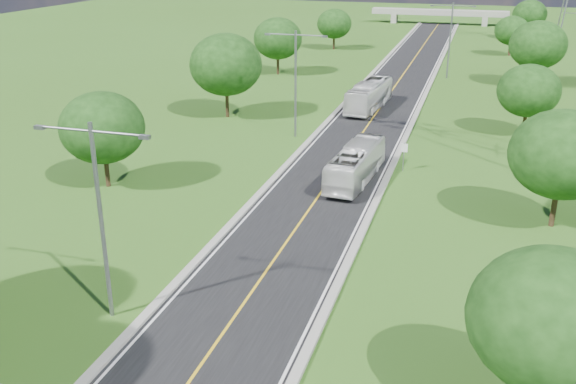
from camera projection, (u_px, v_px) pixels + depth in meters
The scene contains 21 objects.
ground at pixel (382, 105), 73.42m from camera, with size 260.00×260.00×0.00m, color #325A19.
road at pixel (390, 94), 78.76m from camera, with size 8.00×150.00×0.06m, color black.
curb_left at pixel (356, 91), 79.87m from camera, with size 0.50×150.00×0.22m, color gray.
curb_right at pixel (425, 95), 77.58m from camera, with size 0.50×150.00×0.22m, color gray.
speed_limit_sign at pixel (404, 153), 51.82m from camera, with size 0.55×0.09×2.40m.
overpass at pixel (439, 13), 143.81m from camera, with size 30.00×3.00×3.20m.
streetlight_near_left at pixel (100, 206), 30.11m from camera, with size 5.90×0.25×10.00m.
streetlight_mid_left at pixel (296, 75), 59.51m from camera, with size 5.90×0.25×10.00m.
streetlight_far_right at pixel (450, 34), 85.67m from camera, with size 5.90×0.25×10.00m.
tree_lb at pixel (102, 128), 47.53m from camera, with size 6.30×6.30×7.33m.
tree_lc at pixel (226, 65), 66.52m from camera, with size 7.56×7.56×8.79m.
tree_ld at pixel (278, 39), 88.67m from camera, with size 6.72×6.72×7.82m.
tree_le at pixel (334, 24), 109.60m from camera, with size 5.88×5.88×6.84m.
tree_ra at pixel (553, 320), 23.40m from camera, with size 6.30×6.30×7.33m.
tree_rb at pixel (563, 154), 40.57m from camera, with size 6.72×6.72×7.82m.
tree_rc at pixel (529, 91), 60.66m from camera, with size 5.88×5.88×6.84m.
tree_rd at pixel (538, 45), 81.16m from camera, with size 7.14×7.14×8.30m.
tree_re at pixel (512, 31), 103.67m from camera, with size 5.46×5.46×6.35m.
tree_rf at pixel (530, 15), 120.32m from camera, with size 6.30×6.30×7.33m.
bus_outbound at pixel (356, 164), 49.62m from camera, with size 2.33×9.94×2.77m, color silver.
bus_inbound at pixel (369, 95), 71.06m from camera, with size 2.55×10.88×3.03m, color silver.
Camera 1 is at (10.54, -12.02, 17.56)m, focal length 40.00 mm.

